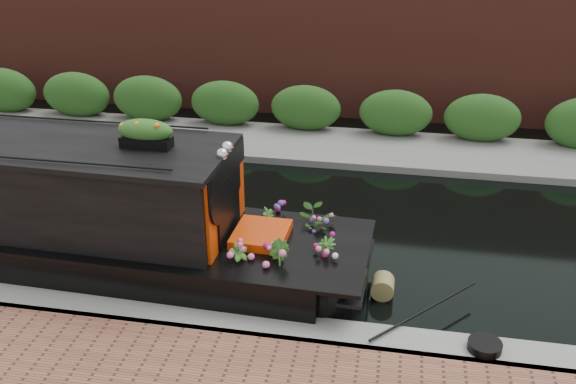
# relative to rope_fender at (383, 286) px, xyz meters

# --- Properties ---
(ground) EXTENTS (80.00, 80.00, 0.00)m
(ground) POSITION_rel_rope_fender_xyz_m (-2.18, 1.92, -0.18)
(ground) COLOR black
(ground) RESTS_ON ground
(near_bank_coping) EXTENTS (40.00, 0.60, 0.50)m
(near_bank_coping) POSITION_rel_rope_fender_xyz_m (-2.18, -1.38, -0.18)
(near_bank_coping) COLOR gray
(near_bank_coping) RESTS_ON ground
(far_bank_path) EXTENTS (40.00, 2.40, 0.34)m
(far_bank_path) POSITION_rel_rope_fender_xyz_m (-2.18, 6.12, -0.18)
(far_bank_path) COLOR slate
(far_bank_path) RESTS_ON ground
(far_hedge) EXTENTS (40.00, 1.10, 2.80)m
(far_hedge) POSITION_rel_rope_fender_xyz_m (-2.18, 7.02, -0.18)
(far_hedge) COLOR #244E1A
(far_hedge) RESTS_ON ground
(far_brick_wall) EXTENTS (40.00, 1.00, 8.00)m
(far_brick_wall) POSITION_rel_rope_fender_xyz_m (-2.18, 9.12, -0.18)
(far_brick_wall) COLOR #5B271E
(far_brick_wall) RESTS_ON ground
(rope_fender) EXTENTS (0.36, 0.37, 0.36)m
(rope_fender) POSITION_rel_rope_fender_xyz_m (0.00, 0.00, 0.00)
(rope_fender) COLOR olive
(rope_fender) RESTS_ON ground
(coiled_mooring_rope) EXTENTS (0.46, 0.46, 0.12)m
(coiled_mooring_rope) POSITION_rel_rope_fender_xyz_m (1.43, -1.39, 0.13)
(coiled_mooring_rope) COLOR black
(coiled_mooring_rope) RESTS_ON near_bank_coping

